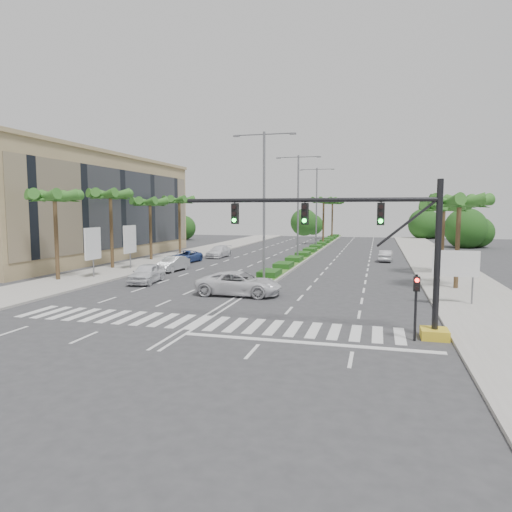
{
  "coord_description": "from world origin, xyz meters",
  "views": [
    {
      "loc": [
        8.91,
        -21.68,
        5.82
      ],
      "look_at": [
        1.64,
        5.41,
        3.0
      ],
      "focal_mm": 32.0,
      "sensor_mm": 36.0,
      "label": 1
    }
  ],
  "objects_px": {
    "car_parked_a": "(147,273)",
    "car_crossing": "(239,283)",
    "car_right": "(386,256)",
    "car_parked_d": "(219,252)",
    "car_parked_c": "(186,257)",
    "car_parked_b": "(173,264)"
  },
  "relations": [
    {
      "from": "car_parked_a",
      "to": "car_parked_b",
      "type": "height_order",
      "value": "car_parked_a"
    },
    {
      "from": "car_parked_b",
      "to": "car_crossing",
      "type": "relative_size",
      "value": 0.74
    },
    {
      "from": "car_parked_b",
      "to": "car_crossing",
      "type": "distance_m",
      "value": 14.22
    },
    {
      "from": "car_parked_d",
      "to": "car_right",
      "type": "bearing_deg",
      "value": 4.41
    },
    {
      "from": "car_parked_a",
      "to": "car_parked_d",
      "type": "relative_size",
      "value": 0.95
    },
    {
      "from": "car_crossing",
      "to": "car_right",
      "type": "distance_m",
      "value": 26.18
    },
    {
      "from": "car_parked_a",
      "to": "car_parked_c",
      "type": "xyz_separation_m",
      "value": [
        -2.83,
        14.09,
        -0.11
      ]
    },
    {
      "from": "car_parked_d",
      "to": "car_parked_b",
      "type": "bearing_deg",
      "value": -86.42
    },
    {
      "from": "car_crossing",
      "to": "car_parked_b",
      "type": "bearing_deg",
      "value": 43.95
    },
    {
      "from": "car_right",
      "to": "car_parked_d",
      "type": "bearing_deg",
      "value": 5.92
    },
    {
      "from": "car_parked_d",
      "to": "car_crossing",
      "type": "bearing_deg",
      "value": -64.13
    },
    {
      "from": "car_parked_a",
      "to": "car_parked_d",
      "type": "height_order",
      "value": "car_parked_a"
    },
    {
      "from": "car_parked_d",
      "to": "car_right",
      "type": "xyz_separation_m",
      "value": [
        19.99,
        0.46,
        -0.06
      ]
    },
    {
      "from": "car_parked_b",
      "to": "car_parked_d",
      "type": "height_order",
      "value": "car_parked_b"
    },
    {
      "from": "car_parked_d",
      "to": "car_right",
      "type": "distance_m",
      "value": 20.0
    },
    {
      "from": "car_parked_c",
      "to": "car_crossing",
      "type": "relative_size",
      "value": 0.82
    },
    {
      "from": "car_parked_a",
      "to": "car_crossing",
      "type": "height_order",
      "value": "car_crossing"
    },
    {
      "from": "car_parked_a",
      "to": "car_parked_b",
      "type": "xyz_separation_m",
      "value": [
        -1.1,
        7.1,
        -0.07
      ]
    },
    {
      "from": "car_parked_a",
      "to": "car_parked_d",
      "type": "bearing_deg",
      "value": 86.69
    },
    {
      "from": "car_parked_c",
      "to": "car_parked_d",
      "type": "xyz_separation_m",
      "value": [
        1.62,
        6.47,
        0.03
      ]
    },
    {
      "from": "car_parked_a",
      "to": "car_parked_c",
      "type": "relative_size",
      "value": 0.95
    },
    {
      "from": "car_parked_a",
      "to": "car_parked_c",
      "type": "height_order",
      "value": "car_parked_a"
    }
  ]
}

